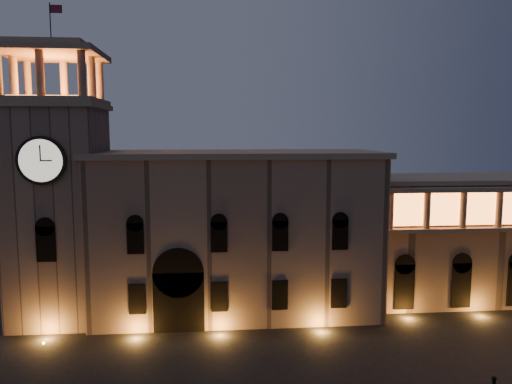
% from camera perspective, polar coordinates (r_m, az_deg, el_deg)
% --- Properties ---
extents(government_building, '(30.80, 12.80, 17.60)m').
position_cam_1_polar(government_building, '(54.85, -2.31, -4.59)').
color(government_building, '#7B6251').
rests_on(government_building, ground).
extents(clock_tower, '(9.80, 9.80, 32.40)m').
position_cam_1_polar(clock_tower, '(55.57, -21.62, -1.01)').
color(clock_tower, '#7B6251').
rests_on(clock_tower, ground).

